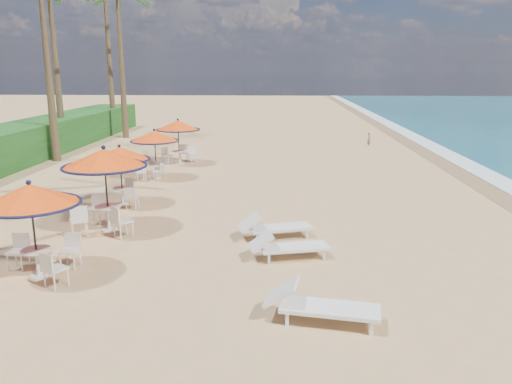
% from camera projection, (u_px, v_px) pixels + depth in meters
% --- Properties ---
extents(ground, '(160.00, 160.00, 0.00)m').
position_uv_depth(ground, '(276.00, 289.00, 10.79)').
color(ground, tan).
rests_on(ground, ground).
extents(foam_strip, '(1.20, 140.00, 0.04)m').
position_uv_depth(foam_strip, '(510.00, 187.00, 20.02)').
color(foam_strip, white).
rests_on(foam_strip, ground).
extents(wetsand_band, '(1.40, 140.00, 0.02)m').
position_uv_depth(wetsand_band, '(487.00, 187.00, 20.07)').
color(wetsand_band, olive).
rests_on(wetsand_band, ground).
extents(station_0, '(2.17, 2.17, 2.27)m').
position_uv_depth(station_0, '(33.00, 206.00, 11.05)').
color(station_0, black).
rests_on(station_0, ground).
extents(station_1, '(2.42, 2.42, 2.52)m').
position_uv_depth(station_1, '(103.00, 169.00, 14.25)').
color(station_1, black).
rests_on(station_1, ground).
extents(station_2, '(2.04, 2.04, 2.13)m').
position_uv_depth(station_2, '(120.00, 161.00, 17.03)').
color(station_2, black).
rests_on(station_2, ground).
extents(station_3, '(2.08, 2.10, 2.17)m').
position_uv_depth(station_3, '(154.00, 142.00, 21.22)').
color(station_3, black).
rests_on(station_3, ground).
extents(station_4, '(2.17, 2.25, 2.27)m').
position_uv_depth(station_4, '(179.00, 131.00, 24.60)').
color(station_4, black).
rests_on(station_4, ground).
extents(lounger_near, '(2.23, 1.03, 0.77)m').
position_uv_depth(lounger_near, '(318.00, 304.00, 9.28)').
color(lounger_near, silver).
rests_on(lounger_near, ground).
extents(lounger_mid, '(2.08, 1.06, 0.71)m').
position_uv_depth(lounger_mid, '(286.00, 246.00, 12.42)').
color(lounger_mid, silver).
rests_on(lounger_mid, ground).
extents(lounger_far, '(2.14, 1.21, 0.73)m').
position_uv_depth(lounger_far, '(273.00, 226.00, 13.93)').
color(lounger_far, silver).
rests_on(lounger_far, ground).
extents(palm_6, '(5.00, 5.00, 9.70)m').
position_uv_depth(palm_6, '(117.00, 1.00, 32.36)').
color(palm_6, brown).
rests_on(palm_6, ground).
extents(person, '(0.31, 0.37, 0.87)m').
position_uv_depth(person, '(369.00, 139.00, 30.71)').
color(person, '#8B6447').
rests_on(person, ground).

